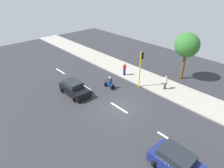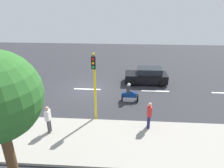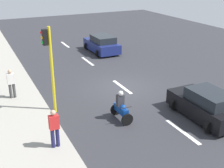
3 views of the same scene
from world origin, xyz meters
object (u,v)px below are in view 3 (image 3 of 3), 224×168
object	(u,v)px
motorcycle	(121,108)
pedestrian_by_tree	(11,83)
car_black	(206,105)
traffic_light_corner	(49,59)
car_dark_blue	(102,44)
pedestrian_near_signal	(54,127)

from	to	relation	value
motorcycle	pedestrian_by_tree	bearing A→B (deg)	-46.55
car_black	traffic_light_corner	distance (m)	8.06
car_black	car_dark_blue	bearing A→B (deg)	-91.36
pedestrian_by_tree	traffic_light_corner	size ratio (longest dim) A/B	0.38
pedestrian_near_signal	traffic_light_corner	bearing A→B (deg)	-103.69
car_dark_blue	traffic_light_corner	world-z (taller)	traffic_light_corner
car_black	pedestrian_by_tree	world-z (taller)	pedestrian_by_tree
motorcycle	pedestrian_near_signal	world-z (taller)	pedestrian_near_signal
car_dark_blue	pedestrian_by_tree	xyz separation A→B (m)	(8.67, 6.97, 0.35)
car_black	traffic_light_corner	bearing A→B (deg)	-30.33
pedestrian_by_tree	car_black	bearing A→B (deg)	142.54
pedestrian_by_tree	pedestrian_near_signal	bearing A→B (deg)	98.26
motorcycle	pedestrian_near_signal	bearing A→B (deg)	16.84
car_dark_blue	motorcycle	distance (m)	12.43
pedestrian_by_tree	traffic_light_corner	world-z (taller)	traffic_light_corner
car_dark_blue	car_black	xyz separation A→B (m)	(0.32, 13.37, -0.00)
car_black	traffic_light_corner	size ratio (longest dim) A/B	0.87
motorcycle	pedestrian_by_tree	size ratio (longest dim) A/B	0.91
car_dark_blue	traffic_light_corner	size ratio (longest dim) A/B	0.91
car_dark_blue	motorcycle	size ratio (longest dim) A/B	2.66
car_black	pedestrian_by_tree	xyz separation A→B (m)	(8.35, -6.40, 0.35)
car_black	pedestrian_near_signal	xyz separation A→B (m)	(7.51, -0.56, 0.35)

